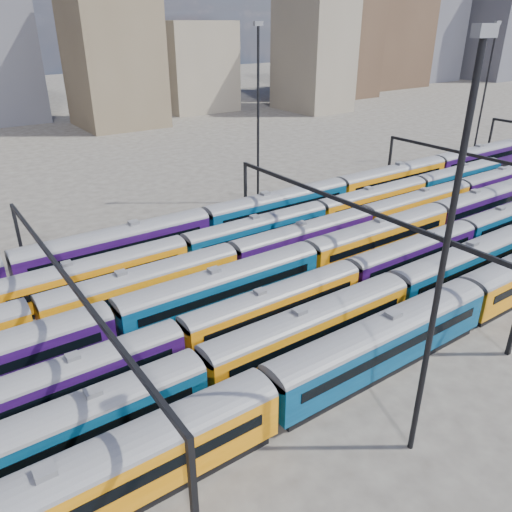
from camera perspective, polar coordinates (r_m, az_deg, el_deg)
ground at (r=52.24m, az=1.94°, el=-4.15°), size 500.00×500.00×0.00m
rake_1 at (r=56.89m, az=22.53°, el=-0.57°), size 146.44×3.06×5.15m
rake_2 at (r=41.48m, az=-8.64°, el=-9.07°), size 114.70×2.80×4.70m
rake_3 at (r=60.81m, az=13.89°, el=2.44°), size 107.98×3.16×5.33m
rake_4 at (r=59.33m, az=5.60°, el=2.33°), size 142.30×2.97×5.00m
rake_5 at (r=53.14m, az=-17.95°, el=-1.77°), size 140.80×2.94×4.95m
rake_6 at (r=68.59m, az=2.56°, el=5.96°), size 114.29×3.34×5.65m
gantry_1 at (r=41.55m, az=-20.65°, el=-3.53°), size 0.35×40.35×8.03m
gantry_2 at (r=55.46m, az=10.39°, el=4.97°), size 0.35×40.35×8.03m
gantry_3 at (r=78.90m, az=26.31°, el=8.88°), size 0.35×40.35×8.03m
mast_2 at (r=29.09m, az=20.69°, el=-0.23°), size 1.40×0.50×25.60m
mast_3 at (r=74.63m, az=0.25°, el=16.30°), size 1.40×0.50×25.60m
mast_5 at (r=108.87m, az=24.74°, el=17.00°), size 1.40×0.50×25.60m
skyline at (r=194.06m, az=8.74°, el=23.66°), size 399.22×60.48×50.03m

